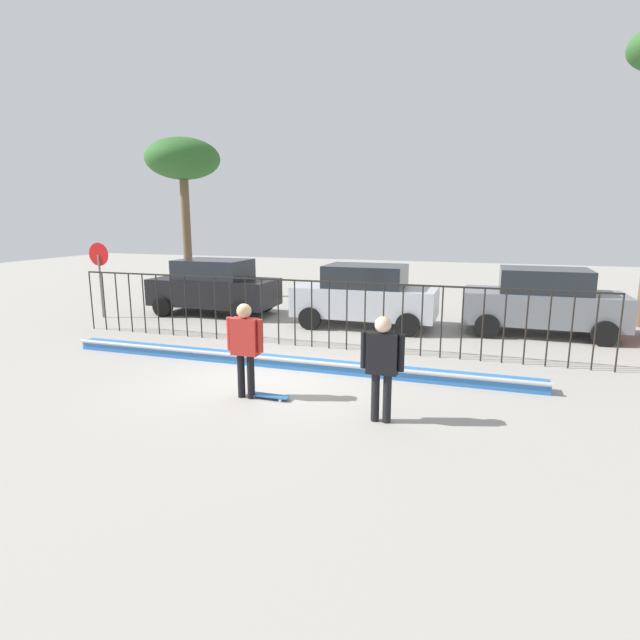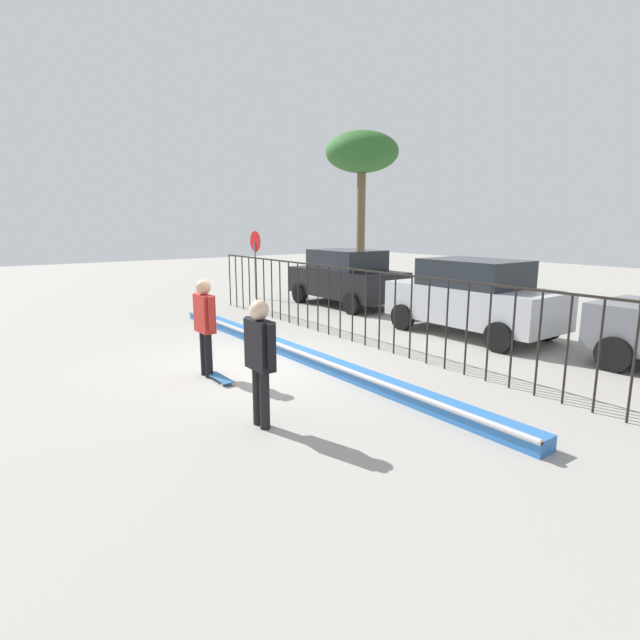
{
  "view_description": "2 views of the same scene",
  "coord_description": "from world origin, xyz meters",
  "px_view_note": "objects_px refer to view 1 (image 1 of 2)",
  "views": [
    {
      "loc": [
        4.13,
        -8.98,
        3.31
      ],
      "look_at": [
        0.88,
        0.96,
        1.16
      ],
      "focal_mm": 28.05,
      "sensor_mm": 36.0,
      "label": 1
    },
    {
      "loc": [
        8.36,
        -4.42,
        2.77
      ],
      "look_at": [
        0.83,
        1.06,
        0.94
      ],
      "focal_mm": 27.72,
      "sensor_mm": 36.0,
      "label": 2
    }
  ],
  "objects_px": {
    "skateboarder": "(245,342)",
    "parked_car_silver": "(365,295)",
    "camera_operator": "(382,359)",
    "skateboard": "(268,396)",
    "parked_car_black": "(214,286)",
    "parked_car_gray": "(542,301)",
    "stop_sign": "(100,270)",
    "palm_tree_short": "(183,162)"
  },
  "relations": [
    {
      "from": "camera_operator",
      "to": "palm_tree_short",
      "type": "height_order",
      "value": "palm_tree_short"
    },
    {
      "from": "parked_car_silver",
      "to": "parked_car_gray",
      "type": "height_order",
      "value": "same"
    },
    {
      "from": "skateboarder",
      "to": "camera_operator",
      "type": "bearing_deg",
      "value": -11.93
    },
    {
      "from": "skateboarder",
      "to": "palm_tree_short",
      "type": "height_order",
      "value": "palm_tree_short"
    },
    {
      "from": "camera_operator",
      "to": "parked_car_black",
      "type": "height_order",
      "value": "parked_car_black"
    },
    {
      "from": "parked_car_black",
      "to": "stop_sign",
      "type": "xyz_separation_m",
      "value": [
        -3.29,
        -1.69,
        0.64
      ]
    },
    {
      "from": "parked_car_black",
      "to": "stop_sign",
      "type": "bearing_deg",
      "value": -149.78
    },
    {
      "from": "camera_operator",
      "to": "parked_car_silver",
      "type": "height_order",
      "value": "parked_car_silver"
    },
    {
      "from": "parked_car_silver",
      "to": "palm_tree_short",
      "type": "relative_size",
      "value": 0.66
    },
    {
      "from": "skateboard",
      "to": "parked_car_gray",
      "type": "xyz_separation_m",
      "value": [
        5.32,
        7.26,
        0.91
      ]
    },
    {
      "from": "parked_car_black",
      "to": "skateboard",
      "type": "bearing_deg",
      "value": -50.88
    },
    {
      "from": "skateboarder",
      "to": "parked_car_gray",
      "type": "xyz_separation_m",
      "value": [
        5.74,
        7.32,
        -0.1
      ]
    },
    {
      "from": "parked_car_gray",
      "to": "parked_car_black",
      "type": "bearing_deg",
      "value": 178.17
    },
    {
      "from": "skateboarder",
      "to": "palm_tree_short",
      "type": "distance_m",
      "value": 13.78
    },
    {
      "from": "parked_car_black",
      "to": "parked_car_silver",
      "type": "distance_m",
      "value": 5.43
    },
    {
      "from": "skateboard",
      "to": "parked_car_black",
      "type": "distance_m",
      "value": 8.8
    },
    {
      "from": "parked_car_gray",
      "to": "skateboarder",
      "type": "bearing_deg",
      "value": -130.93
    },
    {
      "from": "skateboarder",
      "to": "parked_car_silver",
      "type": "bearing_deg",
      "value": 79.38
    },
    {
      "from": "skateboard",
      "to": "stop_sign",
      "type": "height_order",
      "value": "stop_sign"
    },
    {
      "from": "skateboard",
      "to": "skateboarder",
      "type": "bearing_deg",
      "value": 166.78
    },
    {
      "from": "parked_car_gray",
      "to": "camera_operator",
      "type": "bearing_deg",
      "value": -115.08
    },
    {
      "from": "skateboarder",
      "to": "skateboard",
      "type": "height_order",
      "value": "skateboarder"
    },
    {
      "from": "skateboarder",
      "to": "parked_car_gray",
      "type": "relative_size",
      "value": 0.42
    },
    {
      "from": "parked_car_silver",
      "to": "stop_sign",
      "type": "distance_m",
      "value": 8.84
    },
    {
      "from": "skateboard",
      "to": "parked_car_silver",
      "type": "relative_size",
      "value": 0.19
    },
    {
      "from": "skateboarder",
      "to": "parked_car_black",
      "type": "distance_m",
      "value": 8.56
    },
    {
      "from": "camera_operator",
      "to": "parked_car_black",
      "type": "bearing_deg",
      "value": -13.95
    },
    {
      "from": "parked_car_gray",
      "to": "stop_sign",
      "type": "xyz_separation_m",
      "value": [
        -13.77,
        -1.87,
        0.64
      ]
    },
    {
      "from": "camera_operator",
      "to": "parked_car_gray",
      "type": "height_order",
      "value": "parked_car_gray"
    },
    {
      "from": "camera_operator",
      "to": "stop_sign",
      "type": "height_order",
      "value": "stop_sign"
    },
    {
      "from": "skateboarder",
      "to": "palm_tree_short",
      "type": "relative_size",
      "value": 0.28
    },
    {
      "from": "skateboard",
      "to": "parked_car_silver",
      "type": "distance_m",
      "value": 6.81
    },
    {
      "from": "skateboarder",
      "to": "skateboard",
      "type": "relative_size",
      "value": 2.23
    },
    {
      "from": "skateboarder",
      "to": "parked_car_silver",
      "type": "height_order",
      "value": "parked_car_silver"
    },
    {
      "from": "skateboard",
      "to": "camera_operator",
      "type": "relative_size",
      "value": 0.45
    },
    {
      "from": "parked_car_black",
      "to": "palm_tree_short",
      "type": "distance_m",
      "value": 6.42
    },
    {
      "from": "skateboard",
      "to": "camera_operator",
      "type": "xyz_separation_m",
      "value": [
        2.2,
        -0.38,
        1.0
      ]
    },
    {
      "from": "stop_sign",
      "to": "parked_car_gray",
      "type": "bearing_deg",
      "value": 7.74
    },
    {
      "from": "parked_car_silver",
      "to": "stop_sign",
      "type": "height_order",
      "value": "stop_sign"
    },
    {
      "from": "skateboard",
      "to": "parked_car_silver",
      "type": "bearing_deg",
      "value": 65.98
    },
    {
      "from": "camera_operator",
      "to": "parked_car_gray",
      "type": "relative_size",
      "value": 0.41
    },
    {
      "from": "skateboard",
      "to": "palm_tree_short",
      "type": "distance_m",
      "value": 14.33
    }
  ]
}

